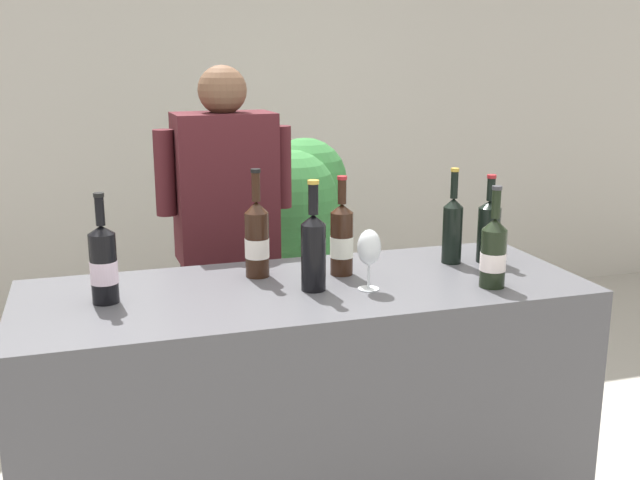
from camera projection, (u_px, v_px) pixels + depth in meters
wall_back at (191, 106)px, 4.73m from camera, size 8.00×0.10×2.80m
counter at (307, 424)px, 2.54m from camera, size 1.83×0.70×0.99m
wine_bottle_0 at (342, 239)px, 2.52m from camera, size 0.08×0.08×0.34m
wine_bottle_1 at (257, 239)px, 2.50m from camera, size 0.08×0.08×0.37m
wine_bottle_2 at (104, 264)px, 2.23m from camera, size 0.08×0.08×0.34m
wine_bottle_3 at (452, 228)px, 2.67m from camera, size 0.07×0.07×0.34m
wine_bottle_4 at (313, 249)px, 2.35m from camera, size 0.08×0.08×0.35m
wine_bottle_5 at (489, 229)px, 2.68m from camera, size 0.08×0.08×0.32m
wine_bottle_6 at (493, 252)px, 2.39m from camera, size 0.08×0.08×0.33m
wine_glass at (369, 249)px, 2.35m from camera, size 0.08×0.08×0.20m
person_server at (228, 278)px, 3.08m from camera, size 0.55×0.25×1.68m
potted_shrub at (298, 218)px, 3.86m from camera, size 0.59×0.63×1.30m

